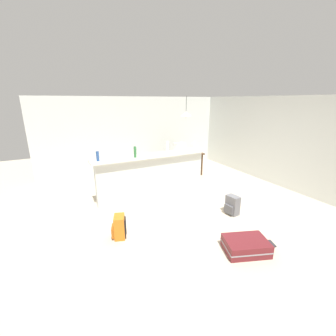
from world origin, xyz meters
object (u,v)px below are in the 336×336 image
(bottle_clear, at_px, (194,146))
(pendant_lamp, at_px, (186,114))
(grocery_bag, at_px, (179,147))
(bottle_white, at_px, (167,147))
(dining_chair_near_partition, at_px, (191,163))
(dining_table, at_px, (184,155))
(dining_chair_far_side, at_px, (177,156))
(suitcase_flat_maroon, at_px, (246,246))
(backpack_grey, at_px, (232,205))
(bottle_green, at_px, (135,152))
(backpack_orange, at_px, (119,227))
(bottle_blue, at_px, (98,156))

(bottle_clear, relative_size, pendant_lamp, 0.33)
(grocery_bag, relative_size, pendant_lamp, 0.41)
(bottle_white, bearing_deg, dining_chair_near_partition, 30.25)
(bottle_white, relative_size, dining_table, 0.27)
(dining_chair_far_side, distance_m, suitcase_flat_maroon, 4.60)
(dining_table, height_order, dining_chair_far_side, dining_chair_far_side)
(dining_table, relative_size, backpack_grey, 2.62)
(dining_chair_far_side, height_order, pendant_lamp, pendant_lamp)
(bottle_green, bearing_deg, suitcase_flat_maroon, -70.62)
(dining_chair_far_side, bearing_deg, bottle_clear, -103.75)
(pendant_lamp, bearing_deg, dining_table, 87.29)
(bottle_clear, relative_size, grocery_bag, 0.82)
(dining_table, bearing_deg, backpack_orange, -138.27)
(suitcase_flat_maroon, bearing_deg, grocery_bag, 83.50)
(bottle_white, xyz_separation_m, backpack_grey, (0.74, -1.65, -1.04))
(bottle_blue, height_order, dining_chair_far_side, bottle_blue)
(bottle_clear, relative_size, suitcase_flat_maroon, 0.24)
(pendant_lamp, bearing_deg, dining_chair_far_side, 85.98)
(bottle_blue, bearing_deg, dining_chair_far_side, 30.04)
(bottle_green, bearing_deg, grocery_bag, 5.12)
(suitcase_flat_maroon, bearing_deg, bottle_blue, 122.97)
(bottle_blue, relative_size, bottle_white, 0.73)
(bottle_green, distance_m, bottle_clear, 1.70)
(bottle_green, relative_size, dining_chair_far_side, 0.28)
(dining_chair_near_partition, bearing_deg, suitcase_flat_maroon, -107.83)
(dining_chair_far_side, bearing_deg, grocery_bag, -117.38)
(dining_chair_near_partition, bearing_deg, dining_chair_far_side, 85.43)
(bottle_green, bearing_deg, dining_chair_near_partition, 20.17)
(backpack_orange, bearing_deg, bottle_white, 39.74)
(bottle_blue, distance_m, grocery_bag, 2.08)
(pendant_lamp, bearing_deg, backpack_orange, -139.19)
(dining_chair_far_side, relative_size, suitcase_flat_maroon, 1.04)
(bottle_blue, xyz_separation_m, bottle_white, (1.71, 0.00, 0.04))
(bottle_blue, relative_size, bottle_green, 0.83)
(bottle_white, xyz_separation_m, dining_table, (1.19, 1.17, -0.60))
(bottle_blue, distance_m, suitcase_flat_maroon, 3.43)
(bottle_clear, xyz_separation_m, dining_chair_near_partition, (0.33, 0.64, -0.69))
(dining_table, relative_size, backpack_orange, 2.62)
(bottle_blue, relative_size, bottle_clear, 1.02)
(bottle_white, relative_size, grocery_bag, 1.13)
(dining_chair_near_partition, xyz_separation_m, backpack_orange, (-2.82, -2.06, -0.31))
(backpack_orange, bearing_deg, bottle_clear, 29.60)
(grocery_bag, relative_size, backpack_orange, 0.62)
(backpack_grey, distance_m, backpack_orange, 2.42)
(dining_chair_far_side, height_order, backpack_grey, dining_chair_far_side)
(bottle_blue, distance_m, dining_chair_near_partition, 3.02)
(bottle_blue, bearing_deg, bottle_green, -4.83)
(dining_chair_far_side, height_order, backpack_orange, dining_chair_far_side)
(pendant_lamp, height_order, backpack_orange, pendant_lamp)
(grocery_bag, distance_m, dining_table, 1.50)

